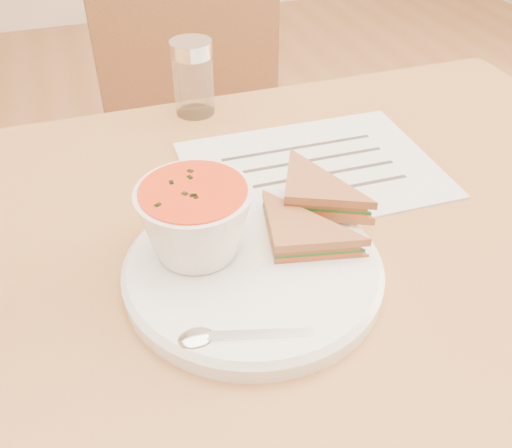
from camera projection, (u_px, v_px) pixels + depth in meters
name	position (u px, v px, depth m)	size (l,w,h in m)	color
dining_table	(280.00, 423.00, 0.86)	(1.00, 0.70, 0.75)	#965C2E
chair_far	(219.00, 141.00, 1.28)	(0.44, 0.44, 0.99)	brown
plate	(253.00, 270.00, 0.57)	(0.26, 0.26, 0.02)	white
soup_bowl	(196.00, 224.00, 0.55)	(0.11, 0.11, 0.08)	white
sandwich_half_a	(274.00, 258.00, 0.55)	(0.10, 0.10, 0.03)	#B46E3F
sandwich_half_b	(284.00, 208.00, 0.60)	(0.10, 0.10, 0.03)	#B46E3F
spoon	(253.00, 336.00, 0.49)	(0.17, 0.03, 0.01)	silver
paper_menu	(312.00, 169.00, 0.73)	(0.31, 0.23, 0.00)	white
condiment_shaker	(193.00, 78.00, 0.82)	(0.06, 0.06, 0.11)	silver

